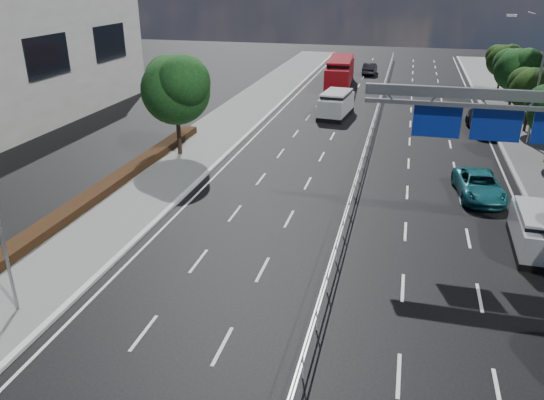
% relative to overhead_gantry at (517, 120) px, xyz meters
% --- Properties ---
extents(ground, '(160.00, 160.00, 0.00)m').
position_rel_overhead_gantry_xyz_m(ground, '(-6.74, -10.05, -5.61)').
color(ground, black).
rests_on(ground, ground).
extents(kerb_near, '(0.25, 140.00, 0.15)m').
position_rel_overhead_gantry_xyz_m(kerb_near, '(-15.74, -10.05, -5.54)').
color(kerb_near, silver).
rests_on(kerb_near, ground).
extents(median_fence, '(0.05, 85.00, 1.02)m').
position_rel_overhead_gantry_xyz_m(median_fence, '(-6.74, 12.45, -5.08)').
color(median_fence, silver).
rests_on(median_fence, ground).
extents(hedge_near, '(1.00, 36.00, 0.44)m').
position_rel_overhead_gantry_xyz_m(hedge_near, '(-20.04, -5.05, -5.25)').
color(hedge_near, black).
rests_on(hedge_near, sidewalk_near).
extents(overhead_gantry, '(10.24, 0.38, 7.45)m').
position_rel_overhead_gantry_xyz_m(overhead_gantry, '(0.00, 0.00, 0.00)').
color(overhead_gantry, gray).
rests_on(overhead_gantry, ground).
extents(streetlight_far, '(2.78, 2.40, 9.00)m').
position_rel_overhead_gantry_xyz_m(streetlight_far, '(3.76, 15.95, -0.40)').
color(streetlight_far, gray).
rests_on(streetlight_far, ground).
extents(near_tree_back, '(4.84, 4.51, 6.69)m').
position_rel_overhead_gantry_xyz_m(near_tree_back, '(-18.68, 7.92, -1.00)').
color(near_tree_back, black).
rests_on(near_tree_back, ground).
extents(far_tree_f, '(3.52, 3.28, 5.02)m').
position_rel_overhead_gantry_xyz_m(far_tree_f, '(4.50, 19.43, -2.12)').
color(far_tree_f, black).
rests_on(far_tree_f, ground).
extents(far_tree_g, '(3.96, 3.69, 5.45)m').
position_rel_overhead_gantry_xyz_m(far_tree_g, '(4.51, 26.92, -1.85)').
color(far_tree_g, black).
rests_on(far_tree_g, ground).
extents(far_tree_h, '(3.41, 3.18, 4.91)m').
position_rel_overhead_gantry_xyz_m(far_tree_h, '(4.50, 34.43, -2.18)').
color(far_tree_h, black).
rests_on(far_tree_h, ground).
extents(white_minivan, '(2.61, 5.07, 2.12)m').
position_rel_overhead_gantry_xyz_m(white_minivan, '(-10.15, 20.93, -4.57)').
color(white_minivan, black).
rests_on(white_minivan, ground).
extents(red_bus, '(3.02, 10.42, 3.08)m').
position_rel_overhead_gantry_xyz_m(red_bus, '(-11.48, 33.54, -4.00)').
color(red_bus, black).
rests_on(red_bus, ground).
extents(near_car_silver, '(2.04, 4.88, 1.65)m').
position_rel_overhead_gantry_xyz_m(near_car_silver, '(-10.75, 22.39, -4.78)').
color(near_car_silver, '#94969B').
rests_on(near_car_silver, ground).
extents(near_car_dark, '(1.56, 4.14, 1.35)m').
position_rel_overhead_gantry_xyz_m(near_car_dark, '(-9.00, 42.37, -4.93)').
color(near_car_dark, black).
rests_on(near_car_dark, ground).
extents(silver_minivan, '(1.99, 4.42, 1.81)m').
position_rel_overhead_gantry_xyz_m(silver_minivan, '(1.56, -0.48, -4.71)').
color(silver_minivan, black).
rests_on(silver_minivan, ground).
extents(parked_car_teal, '(2.70, 4.97, 1.32)m').
position_rel_overhead_gantry_xyz_m(parked_car_teal, '(-0.24, 5.24, -4.94)').
color(parked_car_teal, '#175E68').
rests_on(parked_car_teal, ground).
extents(parked_car_dark, '(2.76, 5.63, 1.58)m').
position_rel_overhead_gantry_xyz_m(parked_car_dark, '(1.56, 18.99, -4.82)').
color(parked_car_dark, black).
rests_on(parked_car_dark, ground).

